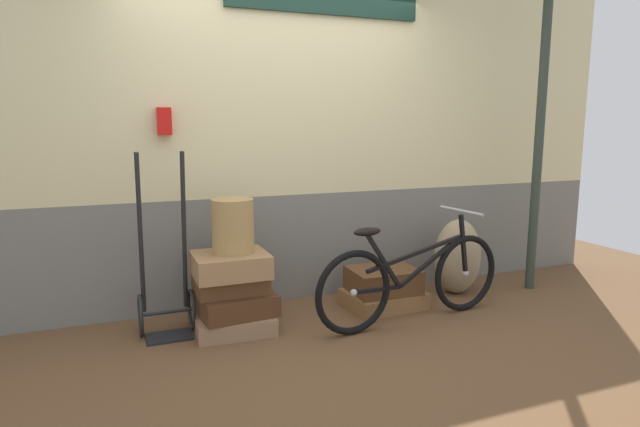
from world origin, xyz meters
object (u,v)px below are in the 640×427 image
suitcase_0 (233,321)px  luggage_trolley (166,293)px  suitcase_2 (230,282)px  suitcase_1 (236,303)px  suitcase_4 (383,299)px  bicycle (412,279)px  suitcase_3 (231,265)px  suitcase_5 (383,280)px  wicker_basket (233,226)px  burlap_sack (458,256)px

suitcase_0 → luggage_trolley: luggage_trolley is taller
suitcase_2 → suitcase_1: bearing=-64.7°
suitcase_0 → suitcase_4: bearing=4.2°
suitcase_2 → bicycle: bicycle is taller
suitcase_3 → suitcase_5: 1.28m
suitcase_2 → luggage_trolley: size_ratio=0.39×
suitcase_0 → suitcase_4: (1.25, 0.03, 0.00)m
suitcase_5 → wicker_basket: bearing=-178.2°
suitcase_3 → wicker_basket: (0.03, 0.02, 0.28)m
burlap_sack → bicycle: bearing=-148.1°
burlap_sack → suitcase_4: bearing=-173.5°
suitcase_4 → bicycle: 0.46m
suitcase_5 → luggage_trolley: luggage_trolley is taller
suitcase_4 → suitcase_0: bearing=176.7°
burlap_sack → suitcase_5: bearing=-173.3°
suitcase_1 → luggage_trolley: 0.50m
bicycle → suitcase_5: bearing=97.1°
suitcase_0 → burlap_sack: 2.06m
suitcase_3 → suitcase_0: bearing=30.1°
wicker_basket → luggage_trolley: (-0.48, 0.09, -0.47)m
suitcase_0 → bicycle: bicycle is taller
suitcase_2 → burlap_sack: (2.04, 0.08, -0.01)m
suitcase_3 → suitcase_2: bearing=84.7°
suitcase_4 → bicycle: size_ratio=0.36×
suitcase_5 → bicycle: (0.05, -0.37, 0.10)m
suitcase_2 → suitcase_3: (-0.00, -0.05, 0.15)m
suitcase_0 → suitcase_2: (-0.01, 0.04, 0.28)m
suitcase_3 → bicycle: (1.30, -0.34, -0.16)m
suitcase_1 → suitcase_5: suitcase_5 is taller
burlap_sack → suitcase_2: bearing=-177.8°
suitcase_5 → luggage_trolley: (-1.70, 0.09, 0.07)m
suitcase_1 → bicycle: (1.27, -0.33, 0.13)m
suitcase_2 → suitcase_0: bearing=-82.8°
suitcase_1 → luggage_trolley: size_ratio=0.41×
suitcase_5 → suitcase_1: bearing=-176.8°
suitcase_4 → luggage_trolley: size_ratio=0.46×
suitcase_4 → luggage_trolley: luggage_trolley is taller
suitcase_4 → wicker_basket: bearing=175.8°
suitcase_2 → wicker_basket: 0.42m
bicycle → luggage_trolley: bearing=165.4°
suitcase_1 → bicycle: size_ratio=0.32×
suitcase_4 → burlap_sack: (0.78, 0.09, 0.26)m
suitcase_3 → suitcase_5: size_ratio=0.97×
suitcase_2 → suitcase_4: 1.29m
suitcase_1 → suitcase_3: 0.29m
suitcase_0 → suitcase_2: bearing=100.3°
luggage_trolley → bicycle: bearing=-14.6°
suitcase_4 → wicker_basket: (-1.23, -0.01, 0.70)m
suitcase_1 → suitcase_2: (-0.02, 0.05, 0.14)m
suitcase_5 → burlap_sack: burlap_sack is taller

